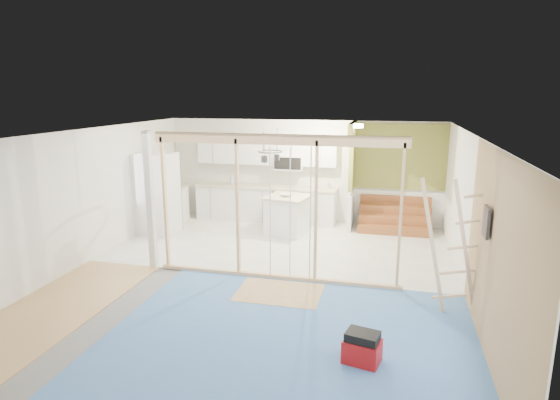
% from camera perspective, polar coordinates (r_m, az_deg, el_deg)
% --- Properties ---
extents(room, '(7.01, 8.01, 2.61)m').
position_cam_1_polar(room, '(8.18, -2.53, -0.96)').
color(room, slate).
rests_on(room, ground).
extents(floor_overlays, '(7.00, 8.00, 0.03)m').
position_cam_1_polar(floor_overlays, '(8.62, -1.85, -9.24)').
color(floor_overlays, silver).
rests_on(floor_overlays, room).
extents(stud_frame, '(4.66, 0.14, 2.60)m').
position_cam_1_polar(stud_frame, '(8.19, -4.37, 1.23)').
color(stud_frame, '#D9B884').
rests_on(stud_frame, room).
extents(base_cabinets, '(4.45, 2.24, 0.93)m').
position_cam_1_polar(base_cabinets, '(11.97, -5.46, -0.62)').
color(base_cabinets, white).
rests_on(base_cabinets, room).
extents(upper_cabinets, '(3.60, 0.41, 0.85)m').
position_cam_1_polar(upper_cabinets, '(11.93, -1.38, 6.00)').
color(upper_cabinets, white).
rests_on(upper_cabinets, room).
extents(green_partition, '(2.25, 1.51, 2.60)m').
position_cam_1_polar(green_partition, '(11.53, 12.44, 1.04)').
color(green_partition, olive).
rests_on(green_partition, room).
extents(pot_rack, '(0.52, 0.52, 0.72)m').
position_cam_1_polar(pot_rack, '(9.93, -1.26, 5.61)').
color(pot_rack, black).
rests_on(pot_rack, room).
extents(sheathing_panel, '(0.02, 4.00, 2.60)m').
position_cam_1_polar(sheathing_panel, '(6.10, 24.99, -7.12)').
color(sheathing_panel, tan).
rests_on(sheathing_panel, room).
extents(electrical_panel, '(0.04, 0.30, 0.40)m').
position_cam_1_polar(electrical_panel, '(6.55, 23.86, -2.46)').
color(electrical_panel, '#37373C').
rests_on(electrical_panel, room).
extents(ceiling_light, '(0.32, 0.32, 0.08)m').
position_cam_1_polar(ceiling_light, '(10.68, 9.27, 8.90)').
color(ceiling_light, '#FFEABF').
rests_on(ceiling_light, room).
extents(fridge, '(0.91, 0.88, 1.91)m').
position_cam_1_polar(fridge, '(11.26, -14.77, 0.69)').
color(fridge, silver).
rests_on(fridge, room).
extents(island, '(1.11, 1.11, 0.93)m').
position_cam_1_polar(island, '(10.95, 0.93, -1.89)').
color(island, white).
rests_on(island, room).
extents(bowl, '(0.31, 0.31, 0.06)m').
position_cam_1_polar(bowl, '(10.79, 0.79, 0.61)').
color(bowl, silver).
rests_on(bowl, island).
extents(soap_bottle_a, '(0.11, 0.11, 0.28)m').
position_cam_1_polar(soap_bottle_a, '(12.26, -5.88, 2.58)').
color(soap_bottle_a, '#B0B6C4').
rests_on(soap_bottle_a, base_cabinets).
extents(soap_bottle_b, '(0.12, 0.12, 0.19)m').
position_cam_1_polar(soap_bottle_b, '(11.72, 5.89, 1.88)').
color(soap_bottle_b, silver).
rests_on(soap_bottle_b, base_cabinets).
extents(toolbox, '(0.50, 0.42, 0.41)m').
position_cam_1_polar(toolbox, '(6.11, 9.98, -17.39)').
color(toolbox, '#A00E11').
rests_on(toolbox, room).
extents(ladder, '(1.10, 0.06, 2.05)m').
position_cam_1_polar(ladder, '(7.34, 20.35, -5.46)').
color(ladder, tan).
rests_on(ladder, room).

